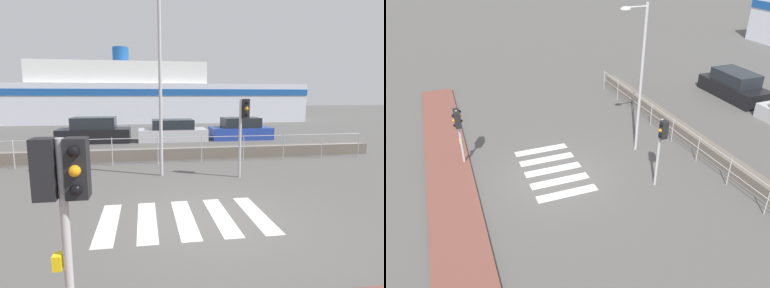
# 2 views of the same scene
# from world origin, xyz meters

# --- Properties ---
(ground_plane) EXTENTS (160.00, 160.00, 0.00)m
(ground_plane) POSITION_xyz_m (0.00, 0.00, 0.00)
(ground_plane) COLOR #565451
(crosswalk) EXTENTS (4.05, 2.40, 0.01)m
(crosswalk) POSITION_xyz_m (-0.61, 0.00, 0.00)
(crosswalk) COLOR silver
(crosswalk) RESTS_ON ground_plane
(seawall) EXTENTS (19.35, 0.55, 0.53)m
(seawall) POSITION_xyz_m (0.00, 6.91, 0.27)
(seawall) COLOR #6B6056
(seawall) RESTS_ON ground_plane
(harbor_fence) EXTENTS (17.45, 0.04, 1.20)m
(harbor_fence) POSITION_xyz_m (0.00, 6.04, 0.79)
(harbor_fence) COLOR #B2B2B5
(harbor_fence) RESTS_ON ground_plane
(traffic_light_near) EXTENTS (0.58, 0.41, 2.49)m
(traffic_light_near) POSITION_xyz_m (-2.44, -3.41, 1.94)
(traffic_light_near) COLOR #B2B2B5
(traffic_light_near) RESTS_ON ground_plane
(traffic_light_far) EXTENTS (0.34, 0.32, 2.83)m
(traffic_light_far) POSITION_xyz_m (1.97, 3.40, 2.08)
(traffic_light_far) COLOR #B2B2B5
(traffic_light_far) RESTS_ON ground_plane
(streetlamp) EXTENTS (0.32, 1.19, 6.42)m
(streetlamp) POSITION_xyz_m (-0.92, 3.87, 3.95)
(streetlamp) COLOR #B2B2B5
(streetlamp) RESTS_ON ground_plane
(ferry_boat) EXTENTS (33.24, 8.55, 8.34)m
(ferry_boat) POSITION_xyz_m (-0.80, 29.03, 2.78)
(ferry_boat) COLOR silver
(ferry_boat) RESTS_ON ground_plane
(parked_car_black) EXTENTS (4.43, 1.89, 1.60)m
(parked_car_black) POSITION_xyz_m (-4.67, 12.86, 0.68)
(parked_car_black) COLOR black
(parked_car_black) RESTS_ON ground_plane
(parked_car_silver) EXTENTS (4.46, 1.90, 1.40)m
(parked_car_silver) POSITION_xyz_m (0.32, 12.86, 0.60)
(parked_car_silver) COLOR #BCBCC1
(parked_car_silver) RESTS_ON ground_plane
(parked_car_blue) EXTENTS (4.14, 1.85, 1.47)m
(parked_car_blue) POSITION_xyz_m (4.99, 12.86, 0.63)
(parked_car_blue) COLOR #233D9E
(parked_car_blue) RESTS_ON ground_plane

